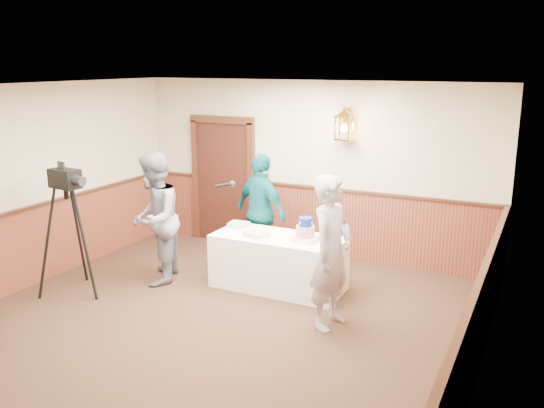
{
  "coord_description": "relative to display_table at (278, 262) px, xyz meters",
  "views": [
    {
      "loc": [
        3.43,
        -4.9,
        3.07
      ],
      "look_at": [
        0.19,
        1.7,
        1.25
      ],
      "focal_mm": 38.0,
      "sensor_mm": 36.0,
      "label": 1
    }
  ],
  "objects": [
    {
      "name": "interviewer",
      "position": [
        -1.66,
        -0.55,
        0.56
      ],
      "size": [
        1.63,
        1.11,
        1.86
      ],
      "rotation": [
        0.0,
        0.0,
        -1.16
      ],
      "color": "slate",
      "rests_on": "ground"
    },
    {
      "name": "room_shell",
      "position": [
        -0.25,
        -1.45,
        1.15
      ],
      "size": [
        6.02,
        7.02,
        2.81
      ],
      "color": "beige",
      "rests_on": "ground"
    },
    {
      "name": "display_table",
      "position": [
        0.0,
        0.0,
        0.0
      ],
      "size": [
        1.8,
        0.8,
        0.75
      ],
      "primitive_type": "cube",
      "color": "white",
      "rests_on": "ground"
    },
    {
      "name": "sheet_cake_green",
      "position": [
        -0.72,
        0.17,
        0.41
      ],
      "size": [
        0.29,
        0.24,
        0.06
      ],
      "primitive_type": "cube",
      "rotation": [
        0.0,
        0.0,
        0.08
      ],
      "color": "#91CA8F",
      "rests_on": "display_table"
    },
    {
      "name": "ground",
      "position": [
        -0.19,
        -1.9,
        -0.38
      ],
      "size": [
        7.0,
        7.0,
        0.0
      ],
      "primitive_type": "plane",
      "color": "black",
      "rests_on": "ground"
    },
    {
      "name": "sheet_cake_yellow",
      "position": [
        -0.26,
        -0.14,
        0.41
      ],
      "size": [
        0.38,
        0.34,
        0.06
      ],
      "primitive_type": "cube",
      "rotation": [
        0.0,
        0.0,
        -0.4
      ],
      "color": "#D4D07F",
      "rests_on": "display_table"
    },
    {
      "name": "tiered_cake",
      "position": [
        0.41,
        -0.03,
        0.5
      ],
      "size": [
        0.34,
        0.34,
        0.32
      ],
      "rotation": [
        0.0,
        0.0,
        -0.08
      ],
      "color": "beige",
      "rests_on": "display_table"
    },
    {
      "name": "assistant_p",
      "position": [
        -0.59,
        0.64,
        0.5
      ],
      "size": [
        1.11,
        0.79,
        1.76
      ],
      "primitive_type": "imported",
      "rotation": [
        0.0,
        0.0,
        2.75
      ],
      "color": "#0B5A5F",
      "rests_on": "ground"
    },
    {
      "name": "tv_camera_rig",
      "position": [
        -2.43,
        -1.39,
        0.4
      ],
      "size": [
        0.67,
        0.63,
        1.72
      ],
      "rotation": [
        0.0,
        0.0,
        -0.13
      ],
      "color": "black",
      "rests_on": "ground"
    },
    {
      "name": "baker",
      "position": [
        1.06,
        -0.79,
        0.54
      ],
      "size": [
        0.53,
        0.73,
        1.84
      ],
      "primitive_type": "imported",
      "rotation": [
        0.0,
        0.0,
        1.42
      ],
      "color": "#A2A2A8",
      "rests_on": "ground"
    }
  ]
}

